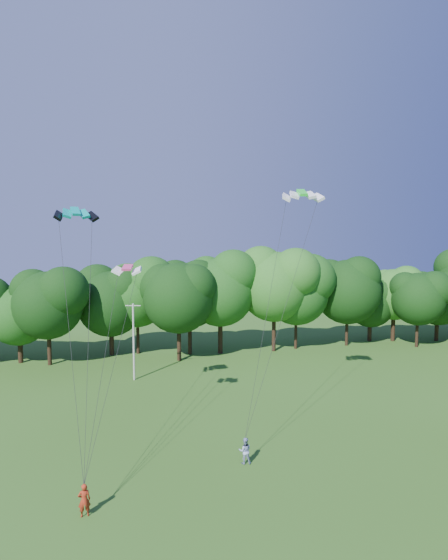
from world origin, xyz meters
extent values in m
cylinder|color=#AEADA5|center=(-4.22, 27.77, 3.72)|extent=(0.19, 0.19, 7.44)
cube|color=#AEADA5|center=(-4.22, 27.77, 7.25)|extent=(1.45, 0.50, 0.08)
imported|color=#9F2914|center=(-7.02, 6.71, 0.82)|extent=(0.65, 0.49, 1.63)
imported|color=#93A2CD|center=(1.93, 9.90, 0.79)|extent=(0.86, 0.72, 1.58)
cube|color=#059690|center=(-8.05, 16.45, 15.32)|extent=(2.89, 1.79, 0.69)
cube|color=#22E933|center=(7.65, 15.37, 16.82)|extent=(3.03, 1.72, 0.65)
cube|color=#CD387B|center=(-4.73, 15.32, 11.59)|extent=(2.04, 1.32, 0.42)
cylinder|color=#311E13|center=(0.87, 33.74, 2.16)|extent=(0.47, 0.47, 4.33)
ellipsoid|color=black|center=(0.87, 33.74, 7.87)|extent=(8.65, 8.65, 9.44)
cylinder|color=black|center=(30.23, 37.19, 1.88)|extent=(0.48, 0.48, 3.76)
ellipsoid|color=#275E1C|center=(30.23, 37.19, 6.84)|extent=(7.52, 7.52, 8.21)
camera|label=1|loc=(-4.87, -14.39, 13.22)|focal=28.00mm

